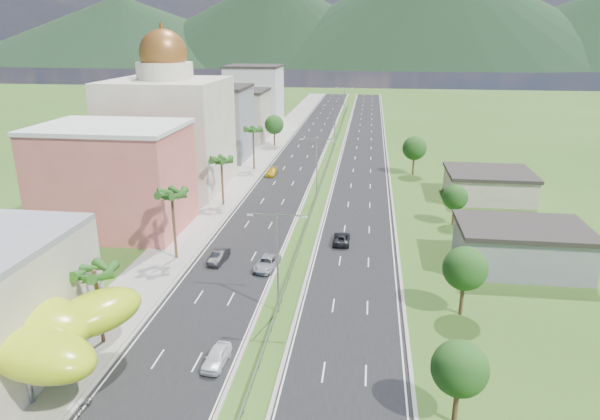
% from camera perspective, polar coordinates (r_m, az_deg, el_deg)
% --- Properties ---
extents(ground, '(500.00, 500.00, 0.00)m').
position_cam_1_polar(ground, '(49.15, -4.36, -16.38)').
color(ground, '#2D5119').
rests_on(ground, ground).
extents(road_left, '(11.00, 260.00, 0.04)m').
position_cam_1_polar(road_left, '(133.41, 0.29, 6.30)').
color(road_left, black).
rests_on(road_left, ground).
extents(road_right, '(11.00, 260.00, 0.04)m').
position_cam_1_polar(road_right, '(132.42, 6.78, 6.08)').
color(road_right, black).
rests_on(road_right, ground).
extents(sidewalk_left, '(7.00, 260.00, 0.12)m').
position_cam_1_polar(sidewalk_left, '(134.89, -3.74, 6.42)').
color(sidewalk_left, gray).
rests_on(sidewalk_left, ground).
extents(median_guardrail, '(0.10, 216.06, 0.76)m').
position_cam_1_polar(median_guardrail, '(115.07, 2.88, 4.62)').
color(median_guardrail, gray).
rests_on(median_guardrail, ground).
extents(streetlight_median_b, '(6.04, 0.25, 11.00)m').
position_cam_1_polar(streetlight_median_b, '(54.51, -2.41, -4.56)').
color(streetlight_median_b, gray).
rests_on(streetlight_median_b, ground).
extents(streetlight_median_c, '(6.04, 0.25, 11.00)m').
position_cam_1_polar(streetlight_median_c, '(92.33, 1.82, 5.09)').
color(streetlight_median_c, gray).
rests_on(streetlight_median_c, ground).
extents(streetlight_median_d, '(6.04, 0.25, 11.00)m').
position_cam_1_polar(streetlight_median_d, '(136.38, 3.74, 9.41)').
color(streetlight_median_d, gray).
rests_on(streetlight_median_d, ground).
extents(streetlight_median_e, '(6.04, 0.25, 11.00)m').
position_cam_1_polar(streetlight_median_e, '(180.89, 4.73, 11.60)').
color(streetlight_median_e, gray).
rests_on(streetlight_median_e, ground).
extents(lime_canopy, '(18.00, 15.00, 7.40)m').
position_cam_1_polar(lime_canopy, '(51.12, -28.47, -10.78)').
color(lime_canopy, '#A6C713').
rests_on(lime_canopy, ground).
extents(pink_shophouse, '(20.00, 15.00, 15.00)m').
position_cam_1_polar(pink_shophouse, '(82.92, -19.17, 3.06)').
color(pink_shophouse, '#D45E57').
rests_on(pink_shophouse, ground).
extents(domed_building, '(20.00, 20.00, 28.70)m').
position_cam_1_polar(domed_building, '(102.70, -13.79, 8.56)').
color(domed_building, '#BEB59E').
rests_on(domed_building, ground).
extents(midrise_grey, '(16.00, 15.00, 16.00)m').
position_cam_1_polar(midrise_grey, '(126.27, -9.21, 9.06)').
color(midrise_grey, gray).
rests_on(midrise_grey, ground).
extents(midrise_beige, '(16.00, 15.00, 13.00)m').
position_cam_1_polar(midrise_beige, '(147.46, -6.76, 9.90)').
color(midrise_beige, '#A59988').
rests_on(midrise_beige, ground).
extents(midrise_white, '(16.00, 15.00, 18.00)m').
position_cam_1_polar(midrise_white, '(169.34, -4.88, 11.90)').
color(midrise_white, silver).
rests_on(midrise_white, ground).
extents(shed_near, '(15.00, 10.00, 5.00)m').
position_cam_1_polar(shed_near, '(71.90, 22.47, -3.84)').
color(shed_near, gray).
rests_on(shed_near, ground).
extents(shed_far, '(14.00, 12.00, 4.40)m').
position_cam_1_polar(shed_far, '(100.16, 19.44, 2.41)').
color(shed_far, '#A59988').
rests_on(shed_far, ground).
extents(palm_tree_b, '(3.60, 3.60, 8.10)m').
position_cam_1_polar(palm_tree_b, '(52.39, -21.05, -6.47)').
color(palm_tree_b, '#47301C').
rests_on(palm_tree_b, ground).
extents(palm_tree_c, '(3.60, 3.60, 9.60)m').
position_cam_1_polar(palm_tree_c, '(68.87, -13.52, 1.44)').
color(palm_tree_c, '#47301C').
rests_on(palm_tree_c, ground).
extents(palm_tree_d, '(3.60, 3.60, 8.60)m').
position_cam_1_polar(palm_tree_d, '(90.20, -8.39, 5.10)').
color(palm_tree_d, '#47301C').
rests_on(palm_tree_d, ground).
extents(palm_tree_e, '(3.60, 3.60, 9.40)m').
position_cam_1_polar(palm_tree_e, '(113.80, -5.02, 8.38)').
color(palm_tree_e, '#47301C').
rests_on(palm_tree_e, ground).
extents(leafy_tree_lfar, '(4.90, 4.90, 8.05)m').
position_cam_1_polar(leafy_tree_lfar, '(138.43, -2.77, 9.07)').
color(leafy_tree_lfar, '#47301C').
rests_on(leafy_tree_lfar, ground).
extents(leafy_tree_ra, '(4.20, 4.20, 6.90)m').
position_cam_1_polar(leafy_tree_ra, '(42.15, 16.67, -15.91)').
color(leafy_tree_ra, '#47301C').
rests_on(leafy_tree_ra, ground).
extents(leafy_tree_rb, '(4.55, 4.55, 7.47)m').
position_cam_1_polar(leafy_tree_rb, '(57.18, 17.19, -6.00)').
color(leafy_tree_rb, '#47301C').
rests_on(leafy_tree_rb, ground).
extents(leafy_tree_rc, '(3.85, 3.85, 6.33)m').
position_cam_1_polar(leafy_tree_rc, '(83.91, 16.22, 1.30)').
color(leafy_tree_rc, '#47301C').
rests_on(leafy_tree_rc, ground).
extents(leafy_tree_rd, '(4.90, 4.90, 8.05)m').
position_cam_1_polar(leafy_tree_rd, '(112.08, 12.11, 6.46)').
color(leafy_tree_rd, '#47301C').
rests_on(leafy_tree_rd, ground).
extents(mountain_ridge, '(860.00, 140.00, 90.00)m').
position_cam_1_polar(mountain_ridge, '(492.89, 13.88, 14.64)').
color(mountain_ridge, black).
rests_on(mountain_ridge, ground).
extents(car_white_near_left, '(2.03, 4.43, 1.47)m').
position_cam_1_polar(car_white_near_left, '(49.49, -8.89, -15.22)').
color(car_white_near_left, white).
rests_on(car_white_near_left, road_left).
extents(car_dark_left, '(2.02, 4.67, 1.49)m').
position_cam_1_polar(car_dark_left, '(69.33, -8.67, -4.93)').
color(car_dark_left, black).
rests_on(car_dark_left, road_left).
extents(car_silver_mid_left, '(3.06, 5.45, 1.44)m').
position_cam_1_polar(car_silver_mid_left, '(66.83, -3.54, -5.68)').
color(car_silver_mid_left, '#A2A5AA').
rests_on(car_silver_mid_left, road_left).
extents(car_yellow_far_left, '(2.09, 4.94, 1.42)m').
position_cam_1_polar(car_yellow_far_left, '(110.31, -3.05, 4.08)').
color(car_yellow_far_left, gold).
rests_on(car_yellow_far_left, road_left).
extents(car_dark_far_right, '(2.29, 4.93, 1.37)m').
position_cam_1_polar(car_dark_far_right, '(74.80, 4.45, -3.04)').
color(car_dark_far_right, black).
rests_on(car_dark_far_right, road_right).
extents(motorcycle, '(0.77, 2.05, 1.29)m').
position_cam_1_polar(motorcycle, '(47.12, -22.01, -18.58)').
color(motorcycle, black).
rests_on(motorcycle, road_left).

